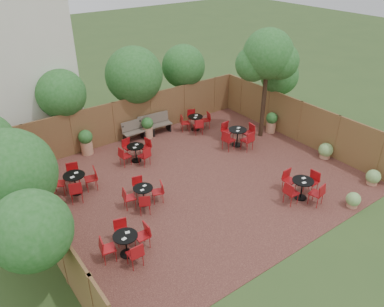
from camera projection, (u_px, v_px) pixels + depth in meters
ground at (196, 181)px, 15.44m from camera, size 80.00×80.00×0.00m
courtyard_paving at (196, 181)px, 15.43m from camera, size 12.00×10.00×0.02m
fence_back at (134, 117)px, 18.46m from camera, size 12.00×0.08×2.00m
fence_left at (40, 218)px, 11.84m from camera, size 0.08×10.00×2.00m
fence_right at (299, 121)px, 18.05m from camera, size 0.08×10.00×2.00m
neighbour_building at (3, 56)px, 16.77m from camera, size 5.00×4.00×8.00m
overhang_foliage at (112, 105)px, 15.35m from camera, size 15.32×10.44×2.72m
courtyard_tree at (268, 58)px, 17.07m from camera, size 2.50×2.40×5.13m
park_bench_left at (155, 124)px, 18.91m from camera, size 1.66×0.66×1.00m
park_bench_right at (138, 129)px, 18.42m from camera, size 1.55×0.51×0.96m
bistro_tables at (180, 167)px, 15.48m from camera, size 9.16×8.59×0.94m
planters at (134, 138)px, 17.48m from camera, size 11.45×3.92×1.14m
low_shrubs at (346, 170)px, 15.60m from camera, size 2.74×3.39×0.68m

